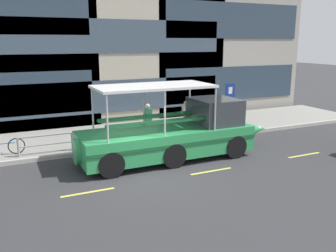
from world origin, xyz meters
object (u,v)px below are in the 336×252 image
parking_sign (230,98)px  pedestrian_near_bow (186,112)px  leaned_bicycle (3,147)px  duck_tour_boat (177,134)px  pedestrian_mid_left (148,117)px

parking_sign → pedestrian_near_bow: size_ratio=1.64×
parking_sign → leaned_bicycle: 11.42m
duck_tour_boat → pedestrian_mid_left: (-0.14, 3.05, 0.16)m
pedestrian_near_bow → leaned_bicycle: bearing=-173.5°
duck_tour_boat → pedestrian_near_bow: size_ratio=5.93×
duck_tour_boat → pedestrian_near_bow: bearing=57.8°
pedestrian_near_bow → pedestrian_mid_left: (-2.60, -0.85, 0.10)m
pedestrian_mid_left → pedestrian_near_bow: bearing=18.1°
parking_sign → pedestrian_mid_left: 4.72m
parking_sign → duck_tour_boat: size_ratio=0.28×
leaned_bicycle → duck_tour_boat: 7.41m
leaned_bicycle → pedestrian_near_bow: 9.35m
pedestrian_mid_left → duck_tour_boat: bearing=-87.4°
parking_sign → duck_tour_boat: duck_tour_boat is taller
leaned_bicycle → parking_sign: bearing=-0.5°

